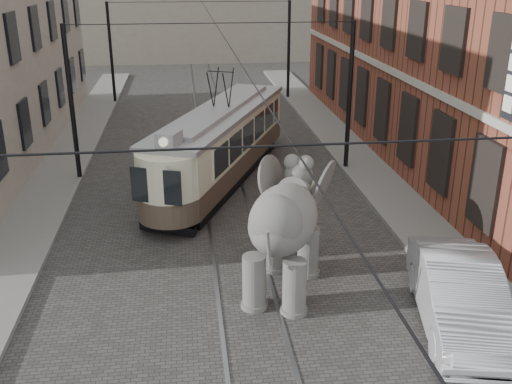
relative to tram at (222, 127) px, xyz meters
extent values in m
plane|color=#43403E|center=(-0.03, -5.34, -2.16)|extent=(120.00, 120.00, 0.00)
cube|color=slate|center=(5.97, -5.34, -2.08)|extent=(2.00, 60.00, 0.15)
cube|color=slate|center=(-6.53, -5.34, -2.08)|extent=(2.00, 60.00, 0.15)
cube|color=brown|center=(10.97, 3.66, 3.84)|extent=(8.00, 26.00, 12.00)
imported|color=#A3A2A7|center=(4.76, -10.78, -1.34)|extent=(2.74, 5.18, 1.62)
camera|label=1|loc=(-1.37, -21.93, 5.78)|focal=41.23mm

